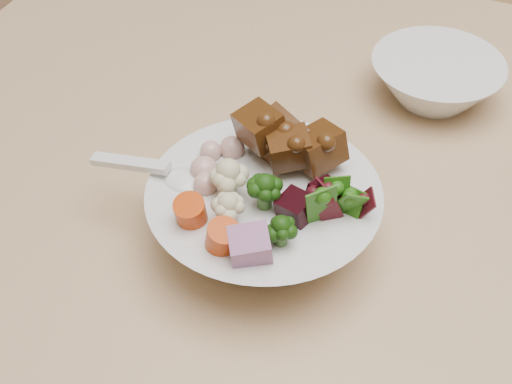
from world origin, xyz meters
TOP-DOWN VIEW (x-y plane):
  - food_bowl at (-0.36, -0.19)m, footprint 0.21×0.21m
  - soup_spoon at (-0.44, -0.22)m, footprint 0.11×0.05m
  - side_bowl at (-0.31, 0.09)m, footprint 0.15×0.15m

SIDE VIEW (x-z plane):
  - side_bowl at x=-0.31m, z-range 0.67..0.72m
  - food_bowl at x=-0.36m, z-range 0.65..0.76m
  - soup_spoon at x=-0.44m, z-range 0.72..0.74m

